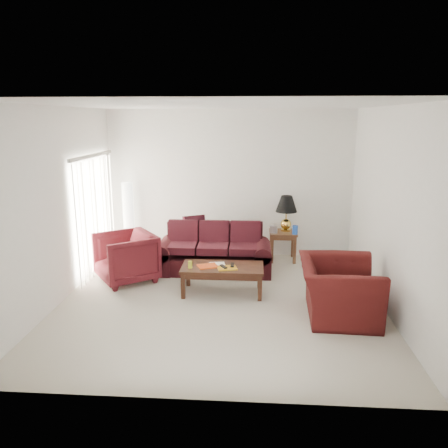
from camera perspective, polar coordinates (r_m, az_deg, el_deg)
name	(u,v)px	position (r m, az deg, el deg)	size (l,w,h in m)	color
floor	(220,301)	(7.01, -0.48, -10.02)	(5.00, 5.00, 0.00)	beige
blinds	(95,215)	(8.42, -16.45, 1.19)	(0.10, 2.00, 2.16)	silver
sofa	(214,249)	(8.17, -1.38, -3.27)	(2.14, 0.93, 0.88)	black
throw_pillow	(194,226)	(8.77, -3.89, -0.30)	(0.43, 0.12, 0.43)	black
end_table	(283,246)	(8.94, 7.66, -2.84)	(0.55, 0.55, 0.60)	#54281C
table_lamp	(286,213)	(8.84, 8.13, 1.37)	(0.43, 0.43, 0.72)	gold
clock	(274,230)	(8.71, 6.51, -0.72)	(0.14, 0.05, 0.14)	#B1B1B6
blue_canister	(295,230)	(8.68, 9.27, -0.76)	(0.11, 0.11, 0.17)	#1944A3
picture_frame	(274,225)	(9.06, 6.53, -0.13)	(0.12, 0.02, 0.15)	silver
floor_lamp	(129,219)	(9.20, -12.34, 0.58)	(0.25, 0.25, 1.57)	silver
armchair_left	(126,257)	(7.88, -12.69, -4.28)	(0.93, 0.95, 0.87)	#4A1117
armchair_right	(338,289)	(6.58, 14.71, -8.27)	(1.26, 1.10, 0.82)	#3A0E0D
coffee_table	(223,279)	(7.24, -0.20, -7.26)	(1.33, 0.67, 0.47)	black
magazine_red	(208,266)	(7.14, -2.16, -5.51)	(0.31, 0.23, 0.02)	#C44113
magazine_white	(217,264)	(7.23, -0.90, -5.26)	(0.25, 0.19, 0.01)	white
magazine_orange	(227,268)	(7.05, 0.40, -5.76)	(0.31, 0.23, 0.02)	#C28916
remote_a	(223,267)	(7.05, -0.07, -5.58)	(0.05, 0.18, 0.02)	black
remote_b	(232,265)	(7.12, 1.11, -5.37)	(0.05, 0.18, 0.02)	black
yellow_glass	(190,265)	(7.07, -4.44, -5.30)	(0.07, 0.07, 0.12)	#F3FF38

